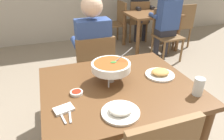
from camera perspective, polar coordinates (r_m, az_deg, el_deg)
dining_table_main at (r=1.59m, az=1.77°, el=-7.41°), size 1.15×0.97×0.74m
chair_diner_main at (r=2.29m, az=-5.06°, el=0.54°), size 0.44×0.44×0.90m
diner_main at (r=2.22m, az=-5.53°, el=6.33°), size 0.40×0.45×1.31m
curry_bowl at (r=1.51m, az=-0.28°, el=0.98°), size 0.33×0.30×0.26m
rice_plate at (r=1.24m, az=2.49°, el=-11.62°), size 0.24×0.24×0.06m
appetizer_plate at (r=1.69m, az=13.62°, el=-0.95°), size 0.24×0.24×0.06m
sauce_dish at (r=1.44m, az=-10.16°, el=-6.41°), size 0.09×0.09×0.02m
napkin_folded at (r=1.31m, az=-13.69°, el=-10.88°), size 0.14×0.11×0.02m
fork_utensil at (r=1.27m, az=-14.31°, el=-12.51°), size 0.04×0.17×0.01m
spoon_utensil at (r=1.27m, az=-12.03°, el=-12.15°), size 0.03×0.17×0.01m
drink_glass at (r=1.51m, az=23.56°, el=-4.61°), size 0.07×0.07×0.13m
dining_table_far at (r=4.18m, az=11.20°, el=14.09°), size 1.00×0.80×0.74m
chair_bg_left at (r=4.59m, az=7.41°, el=14.26°), size 0.50×0.50×0.90m
chair_bg_middle at (r=3.79m, az=15.10°, el=10.72°), size 0.46×0.46×0.90m
chair_bg_right at (r=4.44m, az=1.45°, el=14.03°), size 0.46×0.46×0.90m
chair_bg_corner at (r=4.43m, az=19.20°, el=12.52°), size 0.45×0.45×0.90m
patron_bg_left at (r=4.64m, az=8.11°, el=17.32°), size 0.40×0.45×1.31m
patron_bg_middle at (r=3.69m, az=15.49°, el=14.04°), size 0.40×0.45×1.31m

